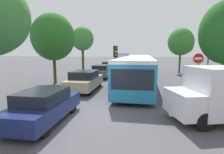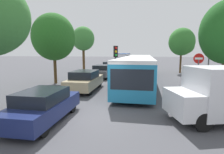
# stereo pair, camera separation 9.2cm
# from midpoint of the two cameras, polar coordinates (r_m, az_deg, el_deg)

# --- Properties ---
(ground_plane) EXTENTS (200.00, 200.00, 0.00)m
(ground_plane) POSITION_cam_midpoint_polar(r_m,az_deg,el_deg) (8.17, -5.94, -12.83)
(ground_plane) COLOR #47474C
(articulated_bus) EXTENTS (3.32, 16.80, 2.48)m
(articulated_bus) POSITION_cam_midpoint_polar(r_m,az_deg,el_deg) (17.14, 8.25, 3.13)
(articulated_bus) COLOR teal
(articulated_bus) RESTS_ON ground
(city_bus_rear) EXTENTS (3.27, 11.59, 2.46)m
(city_bus_rear) POSITION_cam_midpoint_polar(r_m,az_deg,el_deg) (54.39, 3.60, 6.62)
(city_bus_rear) COLOR silver
(city_bus_rear) RESTS_ON ground
(queued_car_navy) EXTENTS (1.80, 4.00, 1.37)m
(queued_car_navy) POSITION_cam_midpoint_polar(r_m,az_deg,el_deg) (7.91, -21.57, -8.74)
(queued_car_navy) COLOR navy
(queued_car_navy) RESTS_ON ground
(queued_car_tan) EXTENTS (1.98, 4.40, 1.51)m
(queued_car_tan) POSITION_cam_midpoint_polar(r_m,az_deg,el_deg) (13.48, -9.03, -1.11)
(queued_car_tan) COLOR tan
(queued_car_tan) RESTS_ON ground
(queued_car_graphite) EXTENTS (1.91, 4.24, 1.46)m
(queued_car_graphite) POSITION_cam_midpoint_polar(r_m,az_deg,el_deg) (20.01, -3.60, 1.93)
(queued_car_graphite) COLOR #47474C
(queued_car_graphite) RESTS_ON ground
(queued_car_silver) EXTENTS (1.93, 4.30, 1.48)m
(queued_car_silver) POSITION_cam_midpoint_polar(r_m,az_deg,el_deg) (26.09, -1.02, 3.43)
(queued_car_silver) COLOR #B7BABF
(queued_car_silver) RESTS_ON ground
(queued_car_black) EXTENTS (1.95, 4.34, 1.49)m
(queued_car_black) POSITION_cam_midpoint_polar(r_m,az_deg,el_deg) (32.15, 0.78, 4.35)
(queued_car_black) COLOR black
(queued_car_black) RESTS_ON ground
(queued_car_white) EXTENTS (2.02, 4.49, 1.54)m
(queued_car_white) POSITION_cam_midpoint_polar(r_m,az_deg,el_deg) (38.25, 1.94, 5.00)
(queued_car_white) COLOR white
(queued_car_white) RESTS_ON ground
(traffic_light) EXTENTS (0.38, 0.40, 3.40)m
(traffic_light) POSITION_cam_midpoint_polar(r_m,az_deg,el_deg) (14.04, 0.94, 6.47)
(traffic_light) COLOR #56595E
(traffic_light) RESTS_ON ground
(no_entry_sign) EXTENTS (0.70, 0.08, 2.82)m
(no_entry_sign) POSITION_cam_midpoint_polar(r_m,az_deg,el_deg) (13.61, 26.04, 2.96)
(no_entry_sign) COLOR #56595E
(no_entry_sign) RESTS_ON ground
(direction_sign_post) EXTENTS (0.25, 1.39, 3.60)m
(direction_sign_post) POSITION_cam_midpoint_polar(r_m,az_deg,el_deg) (15.88, 28.81, 5.87)
(direction_sign_post) COLOR #56595E
(direction_sign_post) RESTS_ON ground
(tree_left_mid) EXTENTS (3.86, 3.86, 6.36)m
(tree_left_mid) POSITION_cam_midpoint_polar(r_m,az_deg,el_deg) (17.07, -18.80, 12.21)
(tree_left_mid) COLOR #51381E
(tree_left_mid) RESTS_ON ground
(tree_left_far) EXTENTS (3.35, 3.35, 6.67)m
(tree_left_far) POSITION_cam_midpoint_polar(r_m,az_deg,el_deg) (27.12, -9.73, 12.18)
(tree_left_far) COLOR #51381E
(tree_left_far) RESTS_ON ground
(tree_right_mid) EXTENTS (3.44, 3.44, 6.14)m
(tree_right_mid) POSITION_cam_midpoint_polar(r_m,az_deg,el_deg) (25.92, 21.66, 10.43)
(tree_right_mid) COLOR #51381E
(tree_right_mid) RESTS_ON ground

